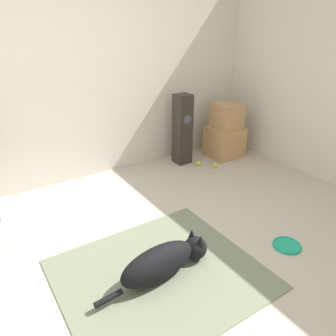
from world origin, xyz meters
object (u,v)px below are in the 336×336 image
object	(u,v)px
cardboard_box_lower	(224,142)
cardboard_box_upper	(227,116)
frisbee	(287,245)
tennis_ball_by_boxes	(199,163)
dog	(164,261)
tennis_ball_near_speaker	(215,166)
floor_speaker	(182,130)

from	to	relation	value
cardboard_box_lower	cardboard_box_upper	distance (m)	0.40
cardboard_box_lower	frisbee	bearing A→B (deg)	-116.73
frisbee	tennis_ball_by_boxes	world-z (taller)	tennis_ball_by_boxes
dog	cardboard_box_upper	xyz separation A→B (m)	(2.08, 1.61, 0.47)
dog	tennis_ball_by_boxes	world-z (taller)	dog
cardboard_box_upper	tennis_ball_by_boxes	xyz separation A→B (m)	(-0.53, -0.07, -0.58)
frisbee	tennis_ball_near_speaker	world-z (taller)	tennis_ball_near_speaker
frisbee	cardboard_box_lower	xyz separation A→B (m)	(0.97, 1.92, 0.21)
frisbee	cardboard_box_upper	world-z (taller)	cardboard_box_upper
cardboard_box_upper	floor_speaker	world-z (taller)	floor_speaker
cardboard_box_upper	frisbee	bearing A→B (deg)	-116.92
dog	tennis_ball_by_boxes	bearing A→B (deg)	44.67
dog	tennis_ball_near_speaker	bearing A→B (deg)	38.63
cardboard_box_upper	cardboard_box_lower	bearing A→B (deg)	85.51
floor_speaker	tennis_ball_by_boxes	bearing A→B (deg)	-61.89
dog	cardboard_box_lower	world-z (taller)	cardboard_box_lower
floor_speaker	tennis_ball_near_speaker	distance (m)	0.67
dog	cardboard_box_upper	size ratio (longest dim) A/B	2.83
dog	floor_speaker	size ratio (longest dim) A/B	1.07
tennis_ball_near_speaker	cardboard_box_upper	bearing A→B (deg)	32.76
cardboard_box_lower	floor_speaker	size ratio (longest dim) A/B	0.48
cardboard_box_upper	floor_speaker	size ratio (longest dim) A/B	0.38
floor_speaker	tennis_ball_near_speaker	world-z (taller)	floor_speaker
cardboard_box_upper	tennis_ball_by_boxes	distance (m)	0.79
cardboard_box_lower	cardboard_box_upper	xyz separation A→B (m)	(-0.00, -0.02, 0.40)
cardboard_box_lower	floor_speaker	xyz separation A→B (m)	(-0.65, 0.15, 0.26)
frisbee	cardboard_box_upper	xyz separation A→B (m)	(0.97, 1.90, 0.60)
dog	cardboard_box_upper	world-z (taller)	cardboard_box_upper
tennis_ball_by_boxes	cardboard_box_upper	bearing A→B (deg)	7.06
frisbee	floor_speaker	distance (m)	2.15
frisbee	cardboard_box_upper	size ratio (longest dim) A/B	0.69
cardboard_box_lower	tennis_ball_by_boxes	world-z (taller)	cardboard_box_lower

